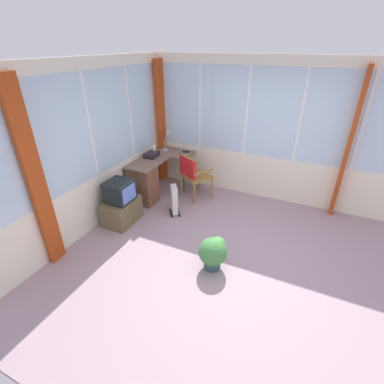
{
  "coord_description": "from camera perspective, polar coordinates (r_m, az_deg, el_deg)",
  "views": [
    {
      "loc": [
        -3.15,
        -0.81,
        2.82
      ],
      "look_at": [
        0.36,
        0.82,
        0.73
      ],
      "focal_mm": 26.03,
      "sensor_mm": 36.0,
      "label": 1
    }
  ],
  "objects": [
    {
      "name": "desk",
      "position": [
        5.52,
        -9.47,
        2.22
      ],
      "size": [
        1.42,
        0.84,
        0.77
      ],
      "color": "brown",
      "rests_on": "ground"
    },
    {
      "name": "curtain_east_far",
      "position": [
        5.38,
        29.4,
        8.02
      ],
      "size": [
        0.24,
        0.09,
        2.55
      ],
      "primitive_type": "cube",
      "rotation": [
        0.0,
        0.0,
        -0.07
      ],
      "color": "#A93E15",
      "rests_on": "ground"
    },
    {
      "name": "curtain_corner",
      "position": [
        6.14,
        -6.31,
        13.63
      ],
      "size": [
        0.24,
        0.09,
        2.55
      ],
      "primitive_type": "cube",
      "rotation": [
        0.0,
        0.0,
        -0.11
      ],
      "color": "#A93E15",
      "rests_on": "ground"
    },
    {
      "name": "desk_lamp",
      "position": [
        6.0,
        -4.85,
        11.13
      ],
      "size": [
        0.22,
        0.19,
        0.42
      ],
      "color": "#B2B7BC",
      "rests_on": "desk"
    },
    {
      "name": "curtain_north_left",
      "position": [
        4.05,
        -29.41,
        2.1
      ],
      "size": [
        0.24,
        0.08,
        2.55
      ],
      "primitive_type": "cube",
      "rotation": [
        0.0,
        0.0,
        0.06
      ],
      "color": "#A93E15",
      "rests_on": "ground"
    },
    {
      "name": "ground",
      "position": [
        4.33,
        8.12,
        -13.2
      ],
      "size": [
        5.06,
        5.75,
        0.06
      ],
      "primitive_type": "cube",
      "color": "gray"
    },
    {
      "name": "east_window_panel",
      "position": [
        5.48,
        15.81,
        11.48
      ],
      "size": [
        0.07,
        4.75,
        2.65
      ],
      "color": "silver",
      "rests_on": "ground"
    },
    {
      "name": "tv_remote",
      "position": [
        5.92,
        -1.19,
        8.26
      ],
      "size": [
        0.08,
        0.16,
        0.02
      ],
      "primitive_type": "cube",
      "rotation": [
        0.0,
        0.0,
        0.28
      ],
      "color": "black",
      "rests_on": "desk"
    },
    {
      "name": "spray_bottle",
      "position": [
        5.81,
        -7.72,
        8.56
      ],
      "size": [
        0.06,
        0.06,
        0.22
      ],
      "color": "silver",
      "rests_on": "desk"
    },
    {
      "name": "paper_tray",
      "position": [
        5.72,
        -8.25,
        7.58
      ],
      "size": [
        0.31,
        0.24,
        0.09
      ],
      "primitive_type": "cube",
      "rotation": [
        0.0,
        0.0,
        0.05
      ],
      "color": "black",
      "rests_on": "desk"
    },
    {
      "name": "potted_plant",
      "position": [
        3.94,
        4.39,
        -12.12
      ],
      "size": [
        0.4,
        0.4,
        0.48
      ],
      "color": "#304C55",
      "rests_on": "ground"
    },
    {
      "name": "tv_on_stand",
      "position": [
        4.96,
        -14.32,
        -2.51
      ],
      "size": [
        0.65,
        0.45,
        0.79
      ],
      "color": "brown",
      "rests_on": "ground"
    },
    {
      "name": "wooden_armchair",
      "position": [
        5.44,
        -0.07,
        4.1
      ],
      "size": [
        0.66,
        0.66,
        0.92
      ],
      "color": "olive",
      "rests_on": "ground"
    },
    {
      "name": "north_window_panel",
      "position": [
        4.75,
        -19.76,
        8.32
      ],
      "size": [
        4.06,
        0.07,
        2.65
      ],
      "color": "silver",
      "rests_on": "ground"
    },
    {
      "name": "space_heater",
      "position": [
        5.1,
        -3.69,
        -1.5
      ],
      "size": [
        0.32,
        0.3,
        0.57
      ],
      "color": "silver",
      "rests_on": "ground"
    }
  ]
}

